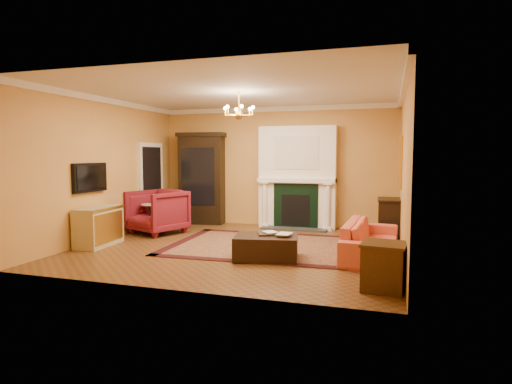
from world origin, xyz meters
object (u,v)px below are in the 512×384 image
at_px(wingback_armchair, 157,210).
at_px(coral_sofa, 371,233).
at_px(end_table, 384,268).
at_px(console_table, 389,220).
at_px(pedestal_table, 150,216).
at_px(china_cabinet, 202,180).
at_px(commode, 99,226).
at_px(leather_ottoman, 266,247).

height_order(wingback_armchair, coral_sofa, wingback_armchair).
bearing_deg(wingback_armchair, end_table, -6.96).
relative_size(wingback_armchair, console_table, 1.29).
relative_size(pedestal_table, coral_sofa, 0.31).
bearing_deg(pedestal_table, coral_sofa, -10.54).
distance_m(china_cabinet, pedestal_table, 1.86).
bearing_deg(commode, pedestal_table, 79.57).
bearing_deg(commode, china_cabinet, 72.35).
xyz_separation_m(pedestal_table, coral_sofa, (5.01, -0.93, 0.03)).
relative_size(wingback_armchair, coral_sofa, 0.51).
height_order(pedestal_table, commode, commode).
xyz_separation_m(pedestal_table, end_table, (5.25, -2.82, -0.08)).
bearing_deg(pedestal_table, wingback_armchair, -9.86).
bearing_deg(coral_sofa, leather_ottoman, 115.17).
height_order(wingback_armchair, pedestal_table, wingback_armchair).
distance_m(end_table, console_table, 3.49).
relative_size(china_cabinet, coral_sofa, 1.05).
xyz_separation_m(wingback_armchair, end_table, (5.02, -2.78, -0.25)).
xyz_separation_m(coral_sofa, console_table, (0.30, 1.60, 0.01)).
relative_size(coral_sofa, end_table, 3.54).
bearing_deg(end_table, china_cabinet, 136.38).
height_order(china_cabinet, end_table, china_cabinet).
bearing_deg(pedestal_table, china_cabinet, 68.81).
relative_size(end_table, leather_ottoman, 0.57).
bearing_deg(leather_ottoman, wingback_armchair, 141.61).
distance_m(commode, end_table, 5.59).
height_order(pedestal_table, end_table, pedestal_table).
bearing_deg(commode, leather_ottoman, -4.42).
relative_size(pedestal_table, commode, 0.65).
distance_m(pedestal_table, commode, 1.58).
height_order(commode, console_table, console_table).
relative_size(china_cabinet, console_table, 2.65).
bearing_deg(leather_ottoman, console_table, 38.14).
xyz_separation_m(china_cabinet, coral_sofa, (4.39, -2.52, -0.71)).
height_order(china_cabinet, pedestal_table, china_cabinet).
relative_size(console_table, leather_ottoman, 0.80).
bearing_deg(commode, wingback_armchair, 71.13).
distance_m(commode, console_table, 5.95).
distance_m(wingback_armchair, coral_sofa, 4.86).
bearing_deg(commode, coral_sofa, 3.81).
bearing_deg(pedestal_table, end_table, -28.25).
relative_size(pedestal_table, leather_ottoman, 0.62).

